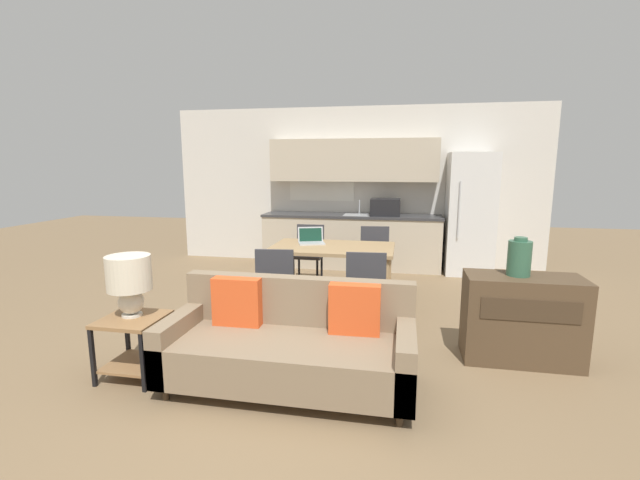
# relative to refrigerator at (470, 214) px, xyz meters

# --- Properties ---
(ground_plane) EXTENTS (20.00, 20.00, 0.00)m
(ground_plane) POSITION_rel_refrigerator_xyz_m (-1.89, -4.24, -0.96)
(ground_plane) COLOR #7F6647
(wall_back) EXTENTS (6.40, 0.07, 2.70)m
(wall_back) POSITION_rel_refrigerator_xyz_m (-1.90, 0.39, 0.39)
(wall_back) COLOR silver
(wall_back) RESTS_ON ground_plane
(kitchen_counter) EXTENTS (2.98, 0.65, 2.15)m
(kitchen_counter) POSITION_rel_refrigerator_xyz_m (-1.88, 0.09, -0.11)
(kitchen_counter) COLOR beige
(kitchen_counter) RESTS_ON ground_plane
(refrigerator) EXTENTS (0.71, 0.72, 1.92)m
(refrigerator) POSITION_rel_refrigerator_xyz_m (0.00, 0.00, 0.00)
(refrigerator) COLOR white
(refrigerator) RESTS_ON ground_plane
(dining_table) EXTENTS (1.49, 0.91, 0.74)m
(dining_table) POSITION_rel_refrigerator_xyz_m (-1.88, -1.99, -0.28)
(dining_table) COLOR tan
(dining_table) RESTS_ON ground_plane
(couch) EXTENTS (1.92, 0.80, 0.82)m
(couch) POSITION_rel_refrigerator_xyz_m (-1.88, -4.00, -0.63)
(couch) COLOR #3D2D1E
(couch) RESTS_ON ground_plane
(side_table) EXTENTS (0.48, 0.48, 0.51)m
(side_table) POSITION_rel_refrigerator_xyz_m (-3.18, -4.11, -0.62)
(side_table) COLOR olive
(side_table) RESTS_ON ground_plane
(table_lamp) EXTENTS (0.35, 0.35, 0.50)m
(table_lamp) POSITION_rel_refrigerator_xyz_m (-3.20, -4.08, -0.14)
(table_lamp) COLOR silver
(table_lamp) RESTS_ON side_table
(credenza) EXTENTS (0.98, 0.46, 0.77)m
(credenza) POSITION_rel_refrigerator_xyz_m (0.02, -3.20, -0.57)
(credenza) COLOR brown
(credenza) RESTS_ON ground_plane
(vase) EXTENTS (0.20, 0.20, 0.34)m
(vase) POSITION_rel_refrigerator_xyz_m (-0.04, -3.17, -0.03)
(vase) COLOR #336047
(vase) RESTS_ON credenza
(dining_chair_far_left) EXTENTS (0.42, 0.42, 0.87)m
(dining_chair_far_left) POSITION_rel_refrigerator_xyz_m (-2.36, -1.19, -0.46)
(dining_chair_far_left) COLOR #38383D
(dining_chair_far_left) RESTS_ON ground_plane
(dining_chair_near_right) EXTENTS (0.45, 0.45, 0.87)m
(dining_chair_near_right) POSITION_rel_refrigerator_xyz_m (-1.40, -2.79, -0.46)
(dining_chair_near_right) COLOR #38383D
(dining_chair_near_right) RESTS_ON ground_plane
(dining_chair_far_right) EXTENTS (0.46, 0.46, 0.87)m
(dining_chair_far_right) POSITION_rel_refrigerator_xyz_m (-1.41, -1.20, -0.46)
(dining_chair_far_right) COLOR #38383D
(dining_chair_far_right) RESTS_ON ground_plane
(dining_chair_near_left) EXTENTS (0.47, 0.47, 0.87)m
(dining_chair_near_left) POSITION_rel_refrigerator_xyz_m (-2.35, -2.81, -0.46)
(dining_chair_near_left) COLOR #38383D
(dining_chair_near_left) RESTS_ON ground_plane
(laptop) EXTENTS (0.39, 0.35, 0.20)m
(laptop) POSITION_rel_refrigerator_xyz_m (-2.18, -1.84, -0.17)
(laptop) COLOR #B7BABC
(laptop) RESTS_ON dining_table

